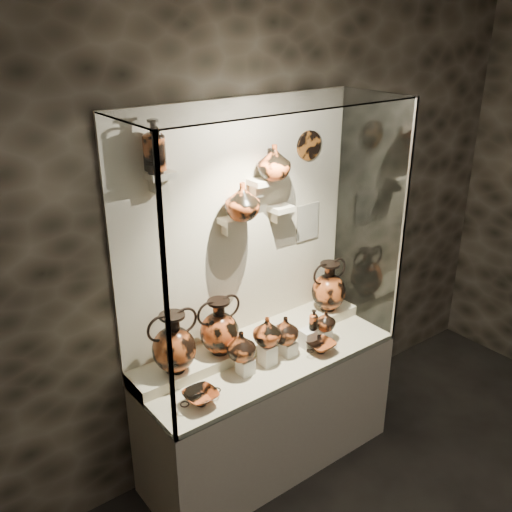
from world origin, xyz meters
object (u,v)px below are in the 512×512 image
(amphora_mid, at_px, (219,326))
(amphora_right, at_px, (328,286))
(amphora_left, at_px, (174,342))
(ovoid_vase_a, at_px, (242,201))
(lekythos_tall, at_px, (154,144))
(ovoid_vase_b, at_px, (274,162))
(jug_e, at_px, (325,320))
(lekythos_small, at_px, (313,319))
(kylix_left, at_px, (200,397))
(jug_a, at_px, (241,345))
(jug_b, at_px, (267,331))
(jug_c, at_px, (285,330))
(kylix_right, at_px, (321,346))

(amphora_mid, relative_size, amphora_right, 1.01)
(amphora_left, distance_m, ovoid_vase_a, 0.91)
(amphora_mid, bearing_deg, lekythos_tall, 143.51)
(lekythos_tall, relative_size, ovoid_vase_b, 1.46)
(jug_e, relative_size, lekythos_tall, 0.46)
(lekythos_small, bearing_deg, kylix_left, -156.32)
(jug_a, relative_size, jug_e, 1.32)
(kylix_left, bearing_deg, jug_b, 28.42)
(amphora_left, height_order, jug_e, amphora_left)
(amphora_left, bearing_deg, amphora_right, 17.01)
(lekythos_small, relative_size, ovoid_vase_a, 0.72)
(amphora_left, bearing_deg, kylix_left, -74.62)
(amphora_right, bearing_deg, kylix_left, -152.94)
(lekythos_small, bearing_deg, jug_c, -169.22)
(jug_a, relative_size, lekythos_small, 1.16)
(amphora_right, distance_m, lekythos_tall, 1.68)
(amphora_left, height_order, lekythos_small, amphora_left)
(jug_b, distance_m, jug_e, 0.47)
(jug_b, xyz_separation_m, lekythos_tall, (-0.54, 0.26, 1.17))
(lekythos_small, bearing_deg, amphora_left, -173.90)
(jug_b, distance_m, ovoid_vase_a, 0.81)
(kylix_right, bearing_deg, lekythos_tall, 154.53)
(ovoid_vase_b, bearing_deg, lekythos_small, -71.29)
(kylix_left, distance_m, kylix_right, 0.90)
(jug_e, distance_m, kylix_right, 0.18)
(lekythos_small, height_order, ovoid_vase_b, ovoid_vase_b)
(jug_e, relative_size, kylix_right, 0.62)
(jug_b, height_order, jug_c, jug_b)
(ovoid_vase_b, bearing_deg, jug_e, -55.45)
(lekythos_small, xyz_separation_m, ovoid_vase_a, (-0.37, 0.25, 0.80))
(jug_b, distance_m, lekythos_small, 0.36)
(jug_a, height_order, lekythos_small, jug_a)
(amphora_right, height_order, kylix_left, amphora_right)
(amphora_left, relative_size, ovoid_vase_a, 1.71)
(ovoid_vase_a, distance_m, ovoid_vase_b, 0.31)
(jug_c, height_order, lekythos_tall, lekythos_tall)
(ovoid_vase_a, bearing_deg, kylix_right, -21.63)
(lekythos_tall, bearing_deg, lekythos_small, -6.53)
(kylix_left, relative_size, kylix_right, 1.08)
(kylix_right, distance_m, ovoid_vase_a, 1.08)
(jug_a, relative_size, kylix_right, 0.81)
(amphora_left, xyz_separation_m, amphora_mid, (0.32, 0.01, -0.01))
(amphora_right, height_order, jug_a, amphora_right)
(jug_b, distance_m, kylix_left, 0.59)
(amphora_mid, height_order, jug_e, amphora_mid)
(ovoid_vase_b, bearing_deg, kylix_left, -166.10)
(jug_b, relative_size, kylix_left, 0.76)
(lekythos_small, bearing_deg, ovoid_vase_b, 136.84)
(amphora_left, xyz_separation_m, kylix_left, (-0.01, -0.28, -0.21))
(jug_c, height_order, lekythos_small, lekythos_small)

